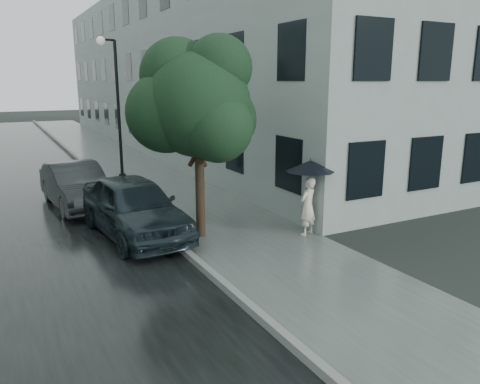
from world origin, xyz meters
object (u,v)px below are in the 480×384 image
street_tree (197,103)px  car_near (134,206)px  lamp_post (114,100)px  car_far (76,185)px  pedestrian (308,206)px

street_tree → car_near: size_ratio=1.12×
street_tree → lamp_post: lamp_post is taller
street_tree → car_far: 5.53m
lamp_post → car_far: size_ratio=1.32×
car_near → street_tree: bearing=-30.4°
pedestrian → car_far: 7.34m
car_near → car_far: size_ratio=1.07×
pedestrian → lamp_post: size_ratio=0.27×
street_tree → car_near: (-1.48, 0.70, -2.57)m
pedestrian → car_far: size_ratio=0.36×
street_tree → car_far: (-2.32, 4.27, -2.64)m
street_tree → lamp_post: bearing=90.9°
lamp_post → car_near: (-1.36, -7.28, -2.35)m
pedestrian → lamp_post: bearing=-95.5°
pedestrian → street_tree: size_ratio=0.30×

